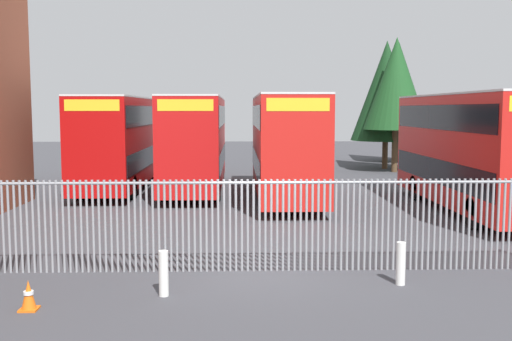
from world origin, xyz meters
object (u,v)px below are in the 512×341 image
traffic_cone_by_gate (29,295)px  double_decker_bus_behind_fence_right (196,140)px  double_decker_bus_near_gate (470,147)px  bollard_near_left (164,273)px  double_decker_bus_far_back (120,139)px  bollard_center_front (401,264)px  double_decker_bus_behind_fence_left (285,143)px

traffic_cone_by_gate → double_decker_bus_behind_fence_right: bearing=83.2°
double_decker_bus_near_gate → bollard_near_left: size_ratio=11.38×
double_decker_bus_behind_fence_right → double_decker_bus_far_back: size_ratio=1.00×
bollard_near_left → bollard_center_front: bearing=7.2°
bollard_center_front → double_decker_bus_behind_fence_right: bearing=109.7°
double_decker_bus_behind_fence_left → bollard_near_left: double_decker_bus_behind_fence_left is taller
double_decker_bus_near_gate → double_decker_bus_far_back: size_ratio=1.00×
double_decker_bus_far_back → bollard_center_front: bearing=-60.2°
bollard_center_front → traffic_cone_by_gate: bollard_center_front is taller
bollard_near_left → bollard_center_front: 5.14m
double_decker_bus_near_gate → double_decker_bus_behind_fence_left: size_ratio=1.00×
double_decker_bus_near_gate → double_decker_bus_far_back: bearing=154.6°
double_decker_bus_near_gate → traffic_cone_by_gate: 16.77m
double_decker_bus_far_back → double_decker_bus_behind_fence_left: bearing=-23.4°
double_decker_bus_far_back → double_decker_bus_near_gate: bearing=-25.4°
double_decker_bus_far_back → bollard_center_front: size_ratio=11.38×
double_decker_bus_far_back → bollard_center_front: (9.21, -16.10, -1.95)m
double_decker_bus_behind_fence_right → double_decker_bus_far_back: same height
double_decker_bus_near_gate → double_decker_bus_behind_fence_left: bearing=152.4°
bollard_center_front → double_decker_bus_near_gate: bearing=61.2°
double_decker_bus_behind_fence_left → double_decker_bus_behind_fence_right: bearing=145.5°
double_decker_bus_near_gate → double_decker_bus_behind_fence_right: same height
bollard_near_left → double_decker_bus_far_back: bearing=103.8°
traffic_cone_by_gate → double_decker_bus_far_back: bearing=95.3°
double_decker_bus_far_back → bollard_center_front: double_decker_bus_far_back is taller
double_decker_bus_near_gate → double_decker_bus_behind_fence_right: size_ratio=1.00×
double_decker_bus_near_gate → bollard_center_front: (-5.11, -9.30, -1.95)m
double_decker_bus_near_gate → bollard_near_left: bearing=-135.8°
double_decker_bus_behind_fence_left → double_decker_bus_behind_fence_right: size_ratio=1.00×
double_decker_bus_near_gate → double_decker_bus_behind_fence_left: same height
double_decker_bus_near_gate → double_decker_bus_behind_fence_right: (-10.66, 6.23, 0.00)m
traffic_cone_by_gate → double_decker_bus_near_gate: bearing=40.3°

